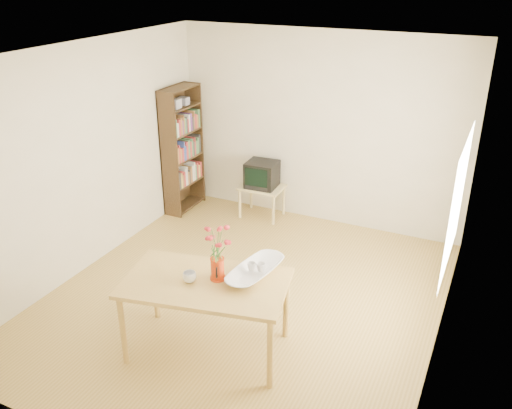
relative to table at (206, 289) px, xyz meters
The scene contains 11 objects.
room 1.10m from the table, 92.47° to the left, with size 4.50×4.50×4.50m.
table is the anchor object (origin of this frame).
tv_stand 2.98m from the table, 105.00° to the left, with size 0.60×0.45×0.46m.
bookshelf 3.27m from the table, 125.90° to the left, with size 0.28×0.70×1.80m.
pitcher 0.21m from the table, 46.51° to the left, with size 0.14×0.21×0.21m.
flowers 0.47m from the table, 46.26° to the left, with size 0.24×0.24×0.34m, color #D3313C, non-canonical shape.
mug 0.19m from the table, 151.44° to the right, with size 0.12×0.12×0.10m, color white.
bowl 0.55m from the table, 40.29° to the left, with size 0.47×0.47×0.44m, color white.
teacup_a 0.50m from the table, 43.73° to the left, with size 0.07×0.07×0.06m, color white.
teacup_b 0.57m from the table, 38.73° to the left, with size 0.07×0.07×0.07m, color white.
television 2.98m from the table, 104.94° to the left, with size 0.44×0.41×0.36m.
Camera 1 is at (2.24, -4.43, 3.38)m, focal length 38.00 mm.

